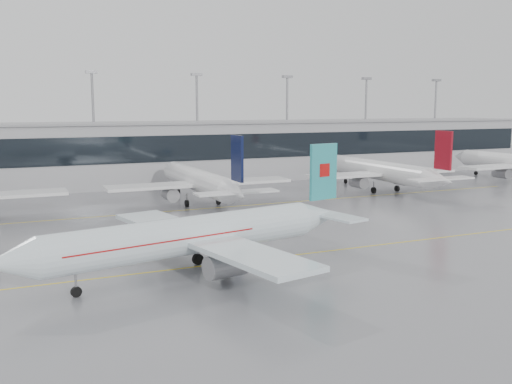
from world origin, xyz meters
name	(u,v)px	position (x,y,z in m)	size (l,w,h in m)	color
ground	(302,254)	(0.00, 0.00, 0.00)	(320.00, 320.00, 0.00)	gray
taxi_line_main	(302,254)	(0.00, 0.00, 0.01)	(120.00, 0.25, 0.01)	yellow
taxi_line_north	(208,208)	(0.00, 30.00, 0.01)	(120.00, 0.25, 0.01)	yellow
terminal	(155,154)	(0.00, 62.00, 6.00)	(180.00, 15.00, 12.00)	#A0A0A3
terminal_glass	(165,149)	(0.00, 54.45, 7.50)	(180.00, 0.20, 5.00)	black
terminal_roof	(154,123)	(0.00, 62.00, 12.20)	(182.00, 16.00, 0.40)	gray
light_masts	(147,117)	(0.00, 68.00, 13.34)	(156.40, 1.00, 22.60)	gray
air_canada_jet	(200,235)	(-12.03, -2.14, 3.66)	(36.47, 29.57, 11.53)	white
parked_jet_c	(200,181)	(0.00, 33.69, 3.71)	(29.64, 36.96, 11.72)	white
parked_jet_d	(382,171)	(35.00, 33.69, 3.71)	(29.64, 36.96, 11.72)	white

